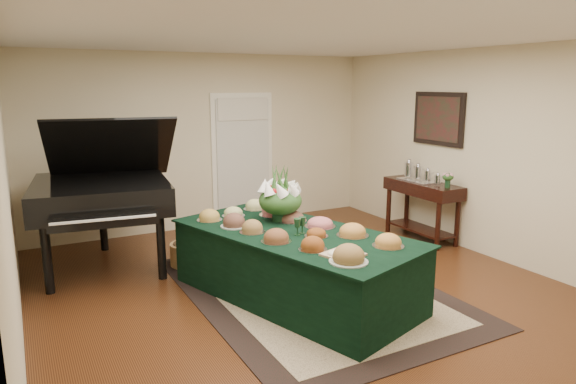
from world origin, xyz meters
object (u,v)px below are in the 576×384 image
floral_centerpiece (280,195)px  mahogany_sideboard (422,195)px  grand_piano (102,193)px  buffet_table (294,265)px

floral_centerpiece → mahogany_sideboard: size_ratio=0.41×
floral_centerpiece → grand_piano: grand_piano is taller
mahogany_sideboard → buffet_table: bearing=-159.6°
grand_piano → mahogany_sideboard: grand_piano is taller
floral_centerpiece → mahogany_sideboard: bearing=11.7°
buffet_table → floral_centerpiece: (0.07, 0.45, 0.66)m
floral_centerpiece → buffet_table: bearing=-98.7°
grand_piano → floral_centerpiece: bearing=-41.5°
floral_centerpiece → grand_piano: bearing=138.5°
buffet_table → grand_piano: (-1.60, 1.93, 0.58)m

